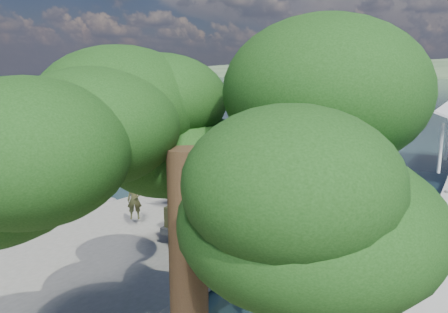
# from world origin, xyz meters

# --- Properties ---
(ground) EXTENTS (1400.00, 1400.00, 0.00)m
(ground) POSITION_xyz_m (0.00, 0.00, 0.00)
(ground) COLOR #1A3640
(ground) RESTS_ON ground
(boat_ramp) EXTENTS (10.00, 18.00, 0.50)m
(boat_ramp) POSITION_xyz_m (0.00, -1.00, 0.25)
(boat_ramp) COLOR slate
(boat_ramp) RESTS_ON ground
(shoreline_rocks) EXTENTS (3.20, 5.60, 0.90)m
(shoreline_rocks) POSITION_xyz_m (-6.20, 0.50, 0.00)
(shoreline_rocks) COLOR #4F4F4D
(shoreline_rocks) RESTS_ON ground
(landing_craft) EXTENTS (11.25, 37.97, 11.16)m
(landing_craft) POSITION_xyz_m (0.03, 23.15, 0.91)
(landing_craft) COLOR #4F595D
(landing_craft) RESTS_ON ground
(military_truck) EXTENTS (2.54, 7.45, 3.43)m
(military_truck) POSITION_xyz_m (2.79, 2.02, 2.21)
(military_truck) COLOR black
(military_truck) RESTS_ON boat_ramp
(soldier) EXTENTS (0.79, 0.76, 1.82)m
(soldier) POSITION_xyz_m (-0.86, -0.89, 1.41)
(soldier) COLOR black
(soldier) RESTS_ON boat_ramp
(overhang_tree) EXTENTS (8.49, 7.82, 7.71)m
(overhang_tree) POSITION_xyz_m (7.91, -9.17, 6.18)
(overhang_tree) COLOR #352315
(overhang_tree) RESTS_ON ground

